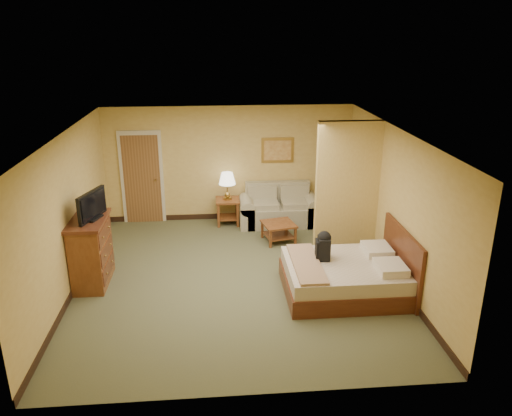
{
  "coord_description": "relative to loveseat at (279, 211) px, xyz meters",
  "views": [
    {
      "loc": [
        -0.35,
        -7.88,
        4.16
      ],
      "look_at": [
        0.39,
        0.6,
        1.1
      ],
      "focal_mm": 35.0,
      "sensor_mm": 36.0,
      "label": 1
    }
  ],
  "objects": [
    {
      "name": "back_wall",
      "position": [
        -1.08,
        0.43,
        1.01
      ],
      "size": [
        5.5,
        0.02,
        2.6
      ],
      "primitive_type": "cube",
      "color": "#D4B15A",
      "rests_on": "floor"
    },
    {
      "name": "right_wall",
      "position": [
        1.67,
        -2.57,
        1.01
      ],
      "size": [
        0.02,
        6.0,
        2.6
      ],
      "primitive_type": "cube",
      "color": "#D4B15A",
      "rests_on": "floor"
    },
    {
      "name": "bed",
      "position": [
        0.74,
        -3.21,
        0.0
      ],
      "size": [
        1.97,
        1.67,
        1.08
      ],
      "color": "#4C2011",
      "rests_on": "floor"
    },
    {
      "name": "coffee_table",
      "position": [
        -0.14,
        -1.01,
        -0.01
      ],
      "size": [
        0.74,
        0.74,
        0.4
      ],
      "rotation": [
        0.0,
        0.0,
        0.21
      ],
      "color": "brown",
      "rests_on": "floor"
    },
    {
      "name": "loveseat",
      "position": [
        0.0,
        0.0,
        0.0
      ],
      "size": [
        1.78,
        0.83,
        0.9
      ],
      "color": "tan",
      "rests_on": "floor"
    },
    {
      "name": "partition",
      "position": [
        1.07,
        -1.65,
        1.01
      ],
      "size": [
        1.2,
        0.15,
        2.6
      ],
      "primitive_type": "cube",
      "color": "#D4B15A",
      "rests_on": "floor"
    },
    {
      "name": "left_wall",
      "position": [
        -3.83,
        -2.57,
        1.01
      ],
      "size": [
        0.02,
        6.0,
        2.6
      ],
      "primitive_type": "cube",
      "color": "#D4B15A",
      "rests_on": "floor"
    },
    {
      "name": "baseboard",
      "position": [
        -1.08,
        0.42,
        -0.23
      ],
      "size": [
        5.5,
        0.02,
        0.12
      ],
      "primitive_type": "cube",
      "color": "black",
      "rests_on": "floor"
    },
    {
      "name": "side_table",
      "position": [
        -1.15,
        0.08,
        0.09
      ],
      "size": [
        0.53,
        0.53,
        0.58
      ],
      "color": "brown",
      "rests_on": "floor"
    },
    {
      "name": "ceiling",
      "position": [
        -1.08,
        -2.57,
        2.31
      ],
      "size": [
        6.0,
        6.0,
        0.0
      ],
      "primitive_type": "plane",
      "rotation": [
        3.14,
        0.0,
        0.0
      ],
      "color": "white",
      "rests_on": "back_wall"
    },
    {
      "name": "floor",
      "position": [
        -1.08,
        -2.57,
        -0.29
      ],
      "size": [
        6.0,
        6.0,
        0.0
      ],
      "primitive_type": "plane",
      "color": "brown",
      "rests_on": "ground"
    },
    {
      "name": "table_lamp",
      "position": [
        -1.15,
        0.08,
        0.75
      ],
      "size": [
        0.37,
        0.37,
        0.61
      ],
      "color": "olive",
      "rests_on": "side_table"
    },
    {
      "name": "tv",
      "position": [
        -3.46,
        -2.51,
        1.11
      ],
      "size": [
        0.3,
        0.76,
        0.48
      ],
      "rotation": [
        0.0,
        0.0,
        -0.32
      ],
      "color": "black",
      "rests_on": "dresser"
    },
    {
      "name": "backpack",
      "position": [
        0.35,
        -3.01,
        0.5
      ],
      "size": [
        0.23,
        0.3,
        0.5
      ],
      "rotation": [
        0.0,
        0.0,
        -0.08
      ],
      "color": "black",
      "rests_on": "bed"
    },
    {
      "name": "dresser",
      "position": [
        -3.56,
        -2.51,
        0.3
      ],
      "size": [
        0.58,
        1.11,
        1.18
      ],
      "color": "brown",
      "rests_on": "floor"
    },
    {
      "name": "wall_picture",
      "position": [
        0.0,
        0.4,
        1.31
      ],
      "size": [
        0.73,
        0.04,
        0.57
      ],
      "color": "#B78E3F",
      "rests_on": "back_wall"
    },
    {
      "name": "door",
      "position": [
        -3.03,
        0.39,
        0.74
      ],
      "size": [
        0.94,
        0.16,
        2.1
      ],
      "color": "beige",
      "rests_on": "floor"
    }
  ]
}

